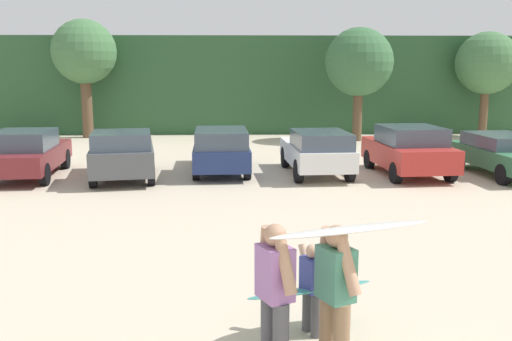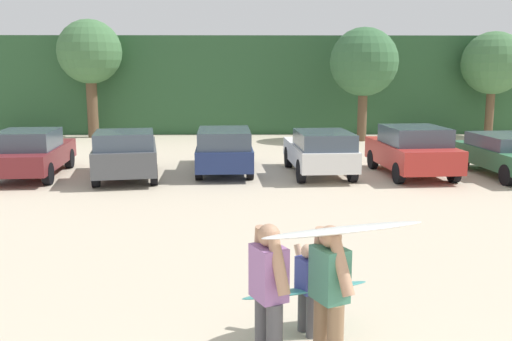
# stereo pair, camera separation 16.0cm
# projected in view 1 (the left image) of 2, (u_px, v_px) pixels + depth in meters

# --- Properties ---
(hillside_ridge) EXTENTS (108.00, 12.00, 5.03)m
(hillside_ridge) POSITION_uv_depth(u_px,v_px,m) (253.00, 82.00, 35.18)
(hillside_ridge) COLOR #2D5633
(hillside_ridge) RESTS_ON ground_plane
(tree_center_left) EXTENTS (3.11, 3.11, 5.75)m
(tree_center_left) POSITION_uv_depth(u_px,v_px,m) (84.00, 53.00, 27.69)
(tree_center_left) COLOR brown
(tree_center_left) RESTS_ON ground_plane
(tree_left) EXTENTS (3.17, 3.17, 5.28)m
(tree_left) POSITION_uv_depth(u_px,v_px,m) (359.00, 63.00, 26.56)
(tree_left) COLOR brown
(tree_left) RESTS_ON ground_plane
(tree_far_left) EXTENTS (3.07, 3.07, 5.18)m
(tree_far_left) POSITION_uv_depth(u_px,v_px,m) (487.00, 64.00, 28.27)
(tree_far_left) COLOR brown
(tree_far_left) RESTS_ON ground_plane
(parked_car_maroon) EXTENTS (2.18, 4.50, 1.53)m
(parked_car_maroon) POSITION_uv_depth(u_px,v_px,m) (27.00, 153.00, 18.08)
(parked_car_maroon) COLOR maroon
(parked_car_maroon) RESTS_ON ground_plane
(parked_car_dark_gray) EXTENTS (2.51, 4.22, 1.57)m
(parked_car_dark_gray) POSITION_uv_depth(u_px,v_px,m) (123.00, 154.00, 17.81)
(parked_car_dark_gray) COLOR #4C4F54
(parked_car_dark_gray) RESTS_ON ground_plane
(parked_car_navy) EXTENTS (1.97, 4.62, 1.51)m
(parked_car_navy) POSITION_uv_depth(u_px,v_px,m) (221.00, 149.00, 18.95)
(parked_car_navy) COLOR navy
(parked_car_navy) RESTS_ON ground_plane
(parked_car_white) EXTENTS (2.05, 4.25, 1.49)m
(parked_car_white) POSITION_uv_depth(u_px,v_px,m) (317.00, 151.00, 18.47)
(parked_car_white) COLOR white
(parked_car_white) RESTS_ON ground_plane
(parked_car_red) EXTENTS (2.25, 4.10, 1.60)m
(parked_car_red) POSITION_uv_depth(u_px,v_px,m) (409.00, 150.00, 18.49)
(parked_car_red) COLOR #B72D28
(parked_car_red) RESTS_ON ground_plane
(parked_car_forest_green) EXTENTS (2.25, 4.47, 1.32)m
(parked_car_forest_green) POSITION_uv_depth(u_px,v_px,m) (503.00, 153.00, 18.50)
(parked_car_forest_green) COLOR #2D6642
(parked_car_forest_green) RESTS_ON ground_plane
(person_adult) EXTENTS (0.49, 0.77, 1.71)m
(person_adult) POSITION_uv_depth(u_px,v_px,m) (335.00, 287.00, 6.64)
(person_adult) COLOR #8C6B4C
(person_adult) RESTS_ON ground_plane
(person_child) EXTENTS (0.35, 0.55, 1.24)m
(person_child) POSITION_uv_depth(u_px,v_px,m) (312.00, 283.00, 7.47)
(person_child) COLOR #4C4C51
(person_child) RESTS_ON ground_plane
(person_companion) EXTENTS (0.49, 0.76, 1.73)m
(person_companion) POSITION_uv_depth(u_px,v_px,m) (275.00, 286.00, 6.64)
(person_companion) COLOR #4C4C51
(person_companion) RESTS_ON ground_plane
(surfboard_white) EXTENTS (2.06, 1.18, 0.18)m
(surfboard_white) POSITION_uv_depth(u_px,v_px,m) (352.00, 229.00, 6.37)
(surfboard_white) COLOR white
(surfboard_teal) EXTENTS (1.85, 1.06, 0.21)m
(surfboard_teal) POSITION_uv_depth(u_px,v_px,m) (311.00, 290.00, 7.56)
(surfboard_teal) COLOR teal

